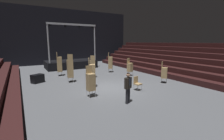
# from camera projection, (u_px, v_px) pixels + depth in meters

# --- Properties ---
(ground_plane) EXTENTS (22.00, 30.00, 0.10)m
(ground_plane) POSITION_uv_depth(u_px,v_px,m) (112.00, 88.00, 11.69)
(ground_plane) COLOR #515459
(arena_end_wall) EXTENTS (22.00, 0.30, 8.00)m
(arena_end_wall) POSITION_uv_depth(u_px,v_px,m) (61.00, 37.00, 23.75)
(arena_end_wall) COLOR black
(arena_end_wall) RESTS_ON ground_plane
(bleacher_bank_right) EXTENTS (5.25, 24.00, 3.15)m
(bleacher_bank_right) POSITION_uv_depth(u_px,v_px,m) (178.00, 59.00, 16.40)
(bleacher_bank_right) COLOR black
(bleacher_bank_right) RESTS_ON ground_plane
(stage_riser) EXTENTS (5.98, 3.34, 5.32)m
(stage_riser) POSITION_uv_depth(u_px,v_px,m) (71.00, 63.00, 20.44)
(stage_riser) COLOR black
(stage_riser) RESTS_ON ground_plane
(man_with_tie) EXTENTS (0.56, 0.37, 1.69)m
(man_with_tie) POSITION_uv_depth(u_px,v_px,m) (128.00, 86.00, 8.52)
(man_with_tie) COLOR black
(man_with_tie) RESTS_ON ground_plane
(chair_stack_front_left) EXTENTS (0.50, 0.50, 2.31)m
(chair_stack_front_left) POSITION_uv_depth(u_px,v_px,m) (59.00, 64.00, 15.50)
(chair_stack_front_left) COLOR #B2B5BA
(chair_stack_front_left) RESTS_ON ground_plane
(chair_stack_front_right) EXTENTS (0.56, 0.56, 1.71)m
(chair_stack_front_right) POSITION_uv_depth(u_px,v_px,m) (130.00, 67.00, 15.62)
(chair_stack_front_right) COLOR #B2B5BA
(chair_stack_front_right) RESTS_ON ground_plane
(chair_stack_mid_left) EXTENTS (0.47, 0.47, 2.31)m
(chair_stack_mid_left) POSITION_uv_depth(u_px,v_px,m) (70.00, 68.00, 13.02)
(chair_stack_mid_left) COLOR #B2B5BA
(chair_stack_mid_left) RESTS_ON ground_plane
(chair_stack_mid_right) EXTENTS (0.61, 0.61, 2.14)m
(chair_stack_mid_right) POSITION_uv_depth(u_px,v_px,m) (110.00, 62.00, 17.37)
(chair_stack_mid_right) COLOR #B2B5BA
(chair_stack_mid_right) RESTS_ON ground_plane
(chair_stack_mid_centre) EXTENTS (0.52, 0.52, 2.05)m
(chair_stack_mid_centre) POSITION_uv_depth(u_px,v_px,m) (92.00, 66.00, 14.83)
(chair_stack_mid_centre) COLOR #B2B5BA
(chair_stack_mid_centre) RESTS_ON ground_plane
(chair_stack_rear_left) EXTENTS (0.62, 0.62, 1.71)m
(chair_stack_rear_left) POSITION_uv_depth(u_px,v_px,m) (164.00, 72.00, 12.83)
(chair_stack_rear_left) COLOR #B2B5BA
(chair_stack_rear_left) RESTS_ON ground_plane
(chair_stack_rear_right) EXTENTS (0.47, 0.47, 1.88)m
(chair_stack_rear_right) POSITION_uv_depth(u_px,v_px,m) (91.00, 82.00, 9.56)
(chair_stack_rear_right) COLOR #B2B5BA
(chair_stack_rear_right) RESTS_ON ground_plane
(chair_stack_rear_centre) EXTENTS (0.57, 0.57, 2.14)m
(chair_stack_rear_centre) POSITION_uv_depth(u_px,v_px,m) (92.00, 73.00, 11.63)
(chair_stack_rear_centre) COLOR #B2B5BA
(chair_stack_rear_centre) RESTS_ON ground_plane
(equipment_road_case) EXTENTS (1.07, 0.94, 0.69)m
(equipment_road_case) POSITION_uv_depth(u_px,v_px,m) (38.00, 79.00, 12.96)
(equipment_road_case) COLOR black
(equipment_road_case) RESTS_ON ground_plane
(loose_chair_near_man) EXTENTS (0.51, 0.51, 0.95)m
(loose_chair_near_man) POSITION_uv_depth(u_px,v_px,m) (137.00, 82.00, 10.97)
(loose_chair_near_man) COLOR #B2B5BA
(loose_chair_near_man) RESTS_ON ground_plane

